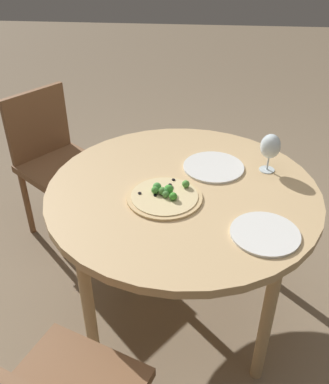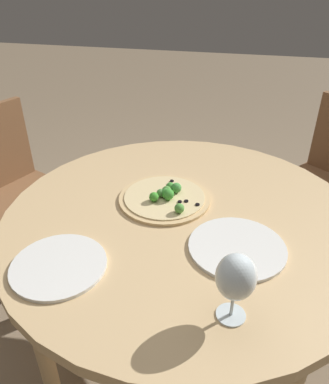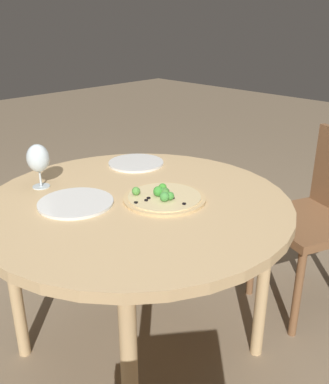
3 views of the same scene
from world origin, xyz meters
name	(u,v)px [view 2 (image 2 of 3)]	position (x,y,z in m)	size (l,w,h in m)	color
ground_plane	(179,355)	(0.00, 0.00, 0.00)	(12.00, 12.00, 0.00)	#847056
dining_table	(182,231)	(0.00, 0.00, 0.65)	(1.13, 1.13, 0.72)	tan
chair	(329,182)	(-0.58, -0.75, 0.48)	(0.56, 0.56, 0.86)	brown
chair_2	(17,191)	(0.84, -0.33, 0.48)	(0.52, 0.52, 0.86)	brown
pizza	(165,197)	(0.07, -0.07, 0.73)	(0.30, 0.30, 0.05)	tan
wine_glass	(236,278)	(-0.18, 0.36, 0.83)	(0.09, 0.09, 0.17)	silver
plate_near	(59,265)	(0.27, 0.31, 0.72)	(0.25, 0.25, 0.01)	silver
plate_far	(237,247)	(-0.18, 0.13, 0.72)	(0.27, 0.27, 0.01)	silver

